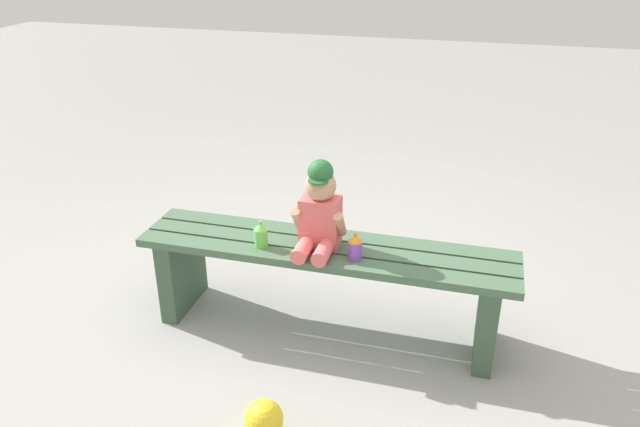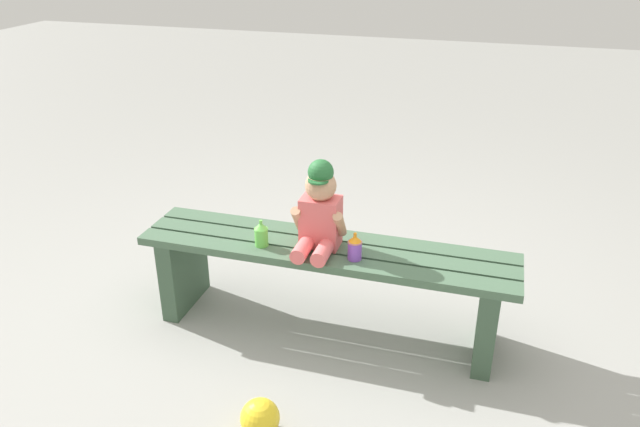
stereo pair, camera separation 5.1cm
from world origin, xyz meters
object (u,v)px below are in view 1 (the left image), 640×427
(sippy_cup_left, at_px, (261,234))
(sippy_cup_right, at_px, (355,247))
(toy_ball, at_px, (264,419))
(child_figure, at_px, (319,211))
(park_bench, at_px, (325,272))

(sippy_cup_left, relative_size, sippy_cup_right, 1.00)
(toy_ball, bearing_deg, sippy_cup_right, 72.51)
(child_figure, xyz_separation_m, toy_ball, (-0.03, -0.70, -0.54))
(park_bench, bearing_deg, child_figure, -145.35)
(sippy_cup_right, bearing_deg, sippy_cup_left, 180.00)
(child_figure, relative_size, sippy_cup_left, 3.26)
(park_bench, xyz_separation_m, toy_ball, (-0.05, -0.71, -0.23))
(child_figure, height_order, sippy_cup_right, child_figure)
(park_bench, bearing_deg, sippy_cup_right, -27.65)
(sippy_cup_left, bearing_deg, sippy_cup_right, 0.00)
(sippy_cup_left, xyz_separation_m, sippy_cup_right, (0.43, 0.00, 0.00))
(park_bench, relative_size, sippy_cup_right, 13.67)
(child_figure, bearing_deg, sippy_cup_right, -19.93)
(park_bench, distance_m, child_figure, 0.32)
(sippy_cup_left, bearing_deg, park_bench, 16.13)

